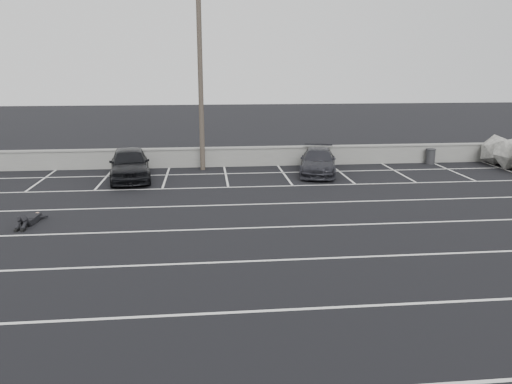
{
  "coord_description": "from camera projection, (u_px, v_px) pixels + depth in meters",
  "views": [
    {
      "loc": [
        -3.01,
        -13.25,
        5.41
      ],
      "look_at": [
        -1.23,
        4.08,
        1.0
      ],
      "focal_mm": 35.0,
      "sensor_mm": 36.0,
      "label": 1
    }
  ],
  "objects": [
    {
      "name": "ground",
      "position": [
        313.0,
        259.0,
        14.4
      ],
      "size": [
        120.0,
        120.0,
        0.0
      ],
      "primitive_type": "plane",
      "color": "black",
      "rests_on": "ground"
    },
    {
      "name": "seawall",
      "position": [
        260.0,
        156.0,
        27.77
      ],
      "size": [
        50.0,
        0.45,
        1.06
      ],
      "color": "gray",
      "rests_on": "ground"
    },
    {
      "name": "stall_lines",
      "position": [
        286.0,
        215.0,
        18.64
      ],
      "size": [
        36.0,
        20.05,
        0.01
      ],
      "color": "silver",
      "rests_on": "ground"
    },
    {
      "name": "car_left",
      "position": [
        130.0,
        164.0,
        24.28
      ],
      "size": [
        2.51,
        4.85,
        1.58
      ],
      "primitive_type": "imported",
      "rotation": [
        0.0,
        0.0,
        0.14
      ],
      "color": "black",
      "rests_on": "ground"
    },
    {
      "name": "car_right",
      "position": [
        318.0,
        162.0,
        25.64
      ],
      "size": [
        2.75,
        4.7,
        1.28
      ],
      "primitive_type": "imported",
      "rotation": [
        0.0,
        0.0,
        -0.23
      ],
      "color": "#25252B",
      "rests_on": "ground"
    },
    {
      "name": "utility_pole",
      "position": [
        200.0,
        76.0,
        25.61
      ],
      "size": [
        1.29,
        0.26,
        9.68
      ],
      "color": "#4C4238",
      "rests_on": "ground"
    },
    {
      "name": "trash_bin",
      "position": [
        430.0,
        156.0,
        28.27
      ],
      "size": [
        0.58,
        0.58,
        0.86
      ],
      "rotation": [
        0.0,
        0.0,
        -0.03
      ],
      "color": "#2A2A2D",
      "rests_on": "ground"
    },
    {
      "name": "person",
      "position": [
        32.0,
        216.0,
        17.78
      ],
      "size": [
        1.19,
        2.34,
        0.44
      ],
      "primitive_type": null,
      "rotation": [
        0.0,
        0.0,
        -0.07
      ],
      "color": "black",
      "rests_on": "ground"
    }
  ]
}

